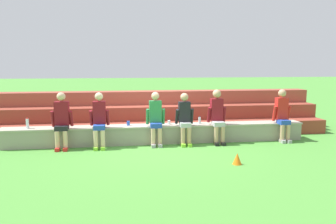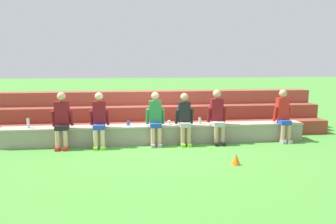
{
  "view_description": "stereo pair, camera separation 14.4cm",
  "coord_description": "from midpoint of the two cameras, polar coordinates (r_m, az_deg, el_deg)",
  "views": [
    {
      "loc": [
        -0.89,
        -8.24,
        2.13
      ],
      "look_at": [
        0.29,
        0.24,
        0.84
      ],
      "focal_mm": 34.49,
      "sensor_mm": 36.0,
      "label": 1
    },
    {
      "loc": [
        -0.75,
        -8.26,
        2.13
      ],
      "look_at": [
        0.29,
        0.24,
        0.84
      ],
      "focal_mm": 34.49,
      "sensor_mm": 36.0,
      "label": 2
    }
  ],
  "objects": [
    {
      "name": "brick_bleachers",
      "position": [
        10.15,
        -2.23,
        -0.75
      ],
      "size": [
        10.46,
        1.72,
        1.25
      ],
      "color": "brown",
      "rests_on": "ground"
    },
    {
      "name": "person_far_left",
      "position": [
        8.49,
        -17.78,
        -1.16
      ],
      "size": [
        0.53,
        0.5,
        1.42
      ],
      "color": "#DBAD89",
      "rests_on": "ground"
    },
    {
      "name": "person_rightmost_edge",
      "position": [
        9.39,
        20.12,
        -0.35
      ],
      "size": [
        0.49,
        0.54,
        1.43
      ],
      "color": "tan",
      "rests_on": "ground"
    },
    {
      "name": "water_bottle_mid_right",
      "position": [
        8.86,
        6.09,
        -1.48
      ],
      "size": [
        0.07,
        0.07,
        0.21
      ],
      "color": "silver",
      "rests_on": "stone_seating_wall"
    },
    {
      "name": "stone_seating_wall",
      "position": [
        8.73,
        -1.41,
        -3.77
      ],
      "size": [
        8.09,
        0.51,
        0.49
      ],
      "color": "gray",
      "rests_on": "ground"
    },
    {
      "name": "plastic_cup_left_end",
      "position": [
        8.76,
        0.66,
        -1.83
      ],
      "size": [
        0.08,
        0.08,
        0.11
      ],
      "primitive_type": "cylinder",
      "color": "white",
      "rests_on": "stone_seating_wall"
    },
    {
      "name": "person_right_of_center",
      "position": [
        8.48,
        3.45,
        -1.01
      ],
      "size": [
        0.48,
        0.52,
        1.36
      ],
      "color": "tan",
      "rests_on": "ground"
    },
    {
      "name": "ground_plane",
      "position": [
        8.56,
        -1.24,
        -5.83
      ],
      "size": [
        80.0,
        80.0,
        0.0
      ],
      "primitive_type": "plane",
      "color": "#4C9338"
    },
    {
      "name": "sports_cone",
      "position": [
        7.07,
        12.49,
        -8.13
      ],
      "size": [
        0.19,
        0.19,
        0.24
      ],
      "primitive_type": "cone",
      "color": "orange",
      "rests_on": "ground"
    },
    {
      "name": "person_far_right",
      "position": [
        8.72,
        9.2,
        -0.52
      ],
      "size": [
        0.5,
        0.59,
        1.44
      ],
      "color": "tan",
      "rests_on": "ground"
    },
    {
      "name": "water_bottle_center_gap",
      "position": [
        8.97,
        -23.06,
        -1.8
      ],
      "size": [
        0.07,
        0.07,
        0.27
      ],
      "color": "silver",
      "rests_on": "stone_seating_wall"
    },
    {
      "name": "person_left_of_center",
      "position": [
        8.38,
        -11.57,
        -1.17
      ],
      "size": [
        0.5,
        0.57,
        1.4
      ],
      "color": "beige",
      "rests_on": "ground"
    },
    {
      "name": "person_center",
      "position": [
        8.41,
        -1.73,
        -0.94
      ],
      "size": [
        0.5,
        0.51,
        1.4
      ],
      "color": "#DBAD89",
      "rests_on": "ground"
    },
    {
      "name": "plastic_cup_middle",
      "position": [
        8.67,
        -6.56,
        -1.97
      ],
      "size": [
        0.08,
        0.08,
        0.12
      ],
      "primitive_type": "cylinder",
      "color": "blue",
      "rests_on": "stone_seating_wall"
    }
  ]
}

